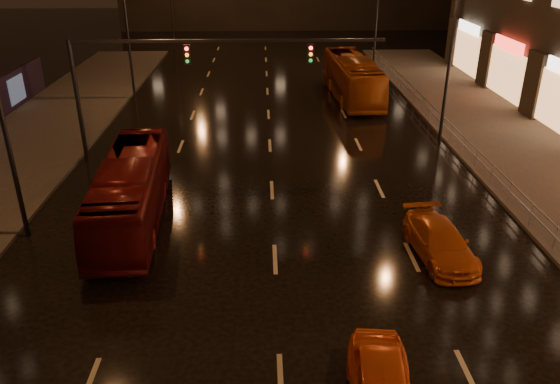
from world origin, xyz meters
name	(u,v)px	position (x,y,z in m)	size (l,w,h in m)	color
ground	(270,158)	(0.00, 20.00, 0.00)	(140.00, 140.00, 0.00)	black
traffic_signal	(167,70)	(-5.06, 20.00, 4.74)	(15.31, 0.32, 6.20)	black
railing_right	(477,154)	(10.20, 18.00, 0.90)	(0.05, 56.00, 1.00)	#99999E
bus_red	(131,190)	(-5.73, 13.29, 1.33)	(2.24, 9.56, 2.66)	#540C0C
bus_curb	(352,78)	(6.08, 31.86, 1.50)	(2.53, 10.80, 3.01)	#903C0E
taxi_far	(440,242)	(5.97, 10.00, 0.61)	(1.72, 4.23, 1.23)	#CA5513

